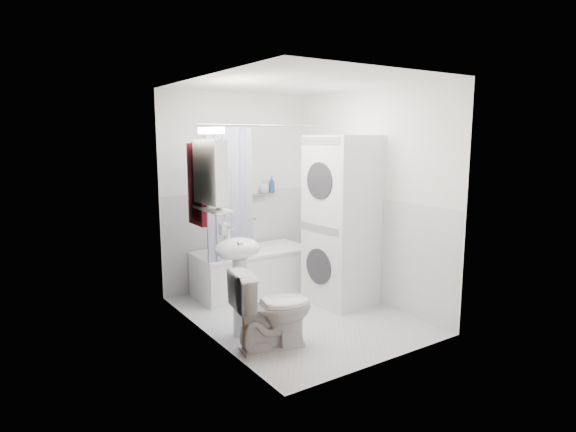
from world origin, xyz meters
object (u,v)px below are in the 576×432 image
bathtub (252,269)px  washer_dryer (343,220)px  sink (238,264)px  toilet (272,309)px

bathtub → washer_dryer: size_ratio=0.73×
bathtub → sink: sink is taller
bathtub → toilet: toilet is taller
sink → toilet: size_ratio=1.42×
bathtub → sink: bearing=-124.8°
sink → toilet: bearing=-72.7°
bathtub → sink: (-0.73, -1.06, 0.41)m
sink → washer_dryer: bearing=7.8°
washer_dryer → toilet: 1.55m
washer_dryer → toilet: washer_dryer is taller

